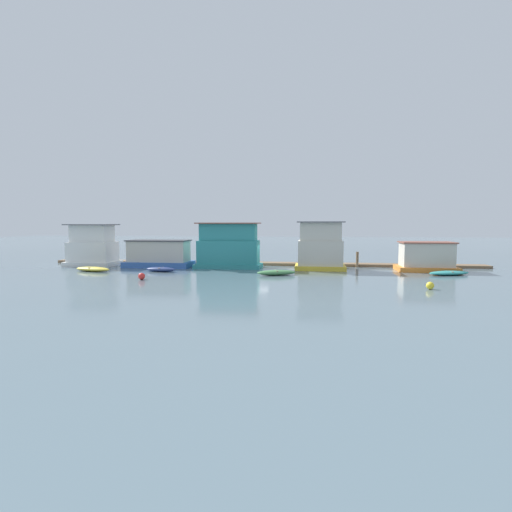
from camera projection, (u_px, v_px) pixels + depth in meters
The scene contains 15 objects.
ground_plane at pixel (257, 268), 44.27m from camera, with size 200.00×200.00×0.00m, color slate.
dock_walkway at pixel (261, 263), 47.50m from camera, with size 51.00×1.91×0.30m, color brown.
houseboat_white at pixel (93, 247), 46.36m from camera, with size 5.55×3.86×4.84m.
houseboat_blue at pixel (159, 254), 45.21m from camera, with size 7.48×3.70×3.05m.
houseboat_teal at pixel (229, 247), 44.11m from camera, with size 7.31×3.35×5.01m.
houseboat_yellow at pixel (320, 247), 42.69m from camera, with size 5.31×3.82×5.13m.
houseboat_orange at pixel (426, 257), 41.27m from camera, with size 5.90×3.63×3.03m.
dinghy_yellow at pixel (93, 269), 41.08m from camera, with size 4.25×2.17×0.47m.
dinghy_navy at pixel (161, 269), 40.76m from camera, with size 3.32×1.48×0.48m.
dinghy_green at pixel (276, 273), 38.01m from camera, with size 3.94×2.32×0.51m.
dinghy_teal at pixel (449, 273), 38.07m from camera, with size 4.35×2.61×0.42m.
mooring_post_near_left at pixel (357, 259), 44.79m from camera, with size 0.29×0.29×1.74m, color brown.
mooring_post_far_left at pixel (427, 259), 43.80m from camera, with size 0.21×0.21×2.04m, color brown.
buoy_yellow at pixel (430, 286), 29.93m from camera, with size 0.58×0.58×0.58m, color yellow.
buoy_red at pixel (142, 276), 35.04m from camera, with size 0.60×0.60×0.60m, color red.
Camera 1 is at (5.68, -43.64, 5.00)m, focal length 28.00 mm.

